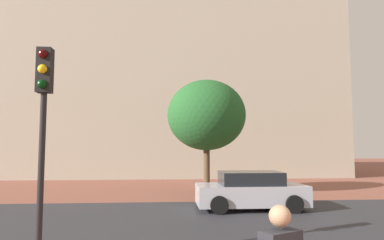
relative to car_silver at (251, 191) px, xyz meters
The scene contains 6 objects.
ground_plane 2.55m from the car_silver, 161.36° to the right, with size 120.00×120.00×0.00m, color brown.
street_asphalt_strip 2.86m from the car_silver, 146.98° to the right, with size 120.00×6.89×0.00m, color #2D2D33.
landmark_building 21.84m from the car_silver, 99.93° to the left, with size 29.43×13.82×35.91m.
car_silver is the anchor object (origin of this frame).
traffic_light_pole 8.47m from the car_silver, 133.47° to the right, with size 0.28×0.34×4.29m.
tree_curb_far 5.65m from the car_silver, 104.45° to the left, with size 4.02×4.02×5.80m.
Camera 1 is at (-0.84, -1.89, 2.29)m, focal length 31.45 mm.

